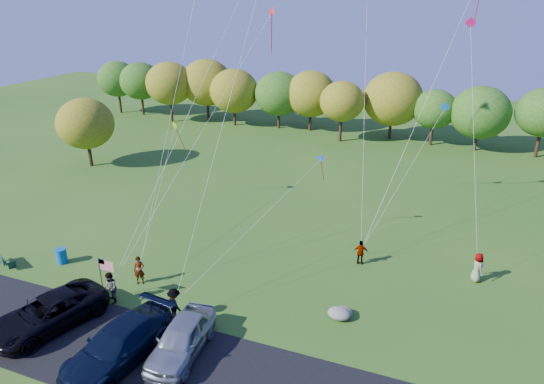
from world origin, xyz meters
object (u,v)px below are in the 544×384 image
at_px(minivan_dark, 48,313).
at_px(minivan_silver, 181,339).
at_px(flyer_e, 477,267).
at_px(flyer_b, 110,288).
at_px(minivan_navy, 118,345).
at_px(trash_barrel, 62,256).
at_px(flyer_c, 174,304).
at_px(flyer_d, 361,252).
at_px(flyer_a, 139,270).
at_px(park_bench, 0,259).

xyz_separation_m(minivan_dark, minivan_silver, (7.56, 0.73, 0.02)).
bearing_deg(flyer_e, flyer_b, 89.81).
xyz_separation_m(minivan_navy, flyer_e, (15.83, 13.74, -0.02)).
bearing_deg(minivan_silver, trash_barrel, 152.75).
relative_size(minivan_dark, minivan_navy, 0.97).
bearing_deg(flyer_c, minivan_navy, 101.45).
xyz_separation_m(minivan_navy, flyer_c, (0.73, 3.76, -0.02)).
bearing_deg(flyer_d, flyer_a, 20.45).
height_order(minivan_navy, park_bench, minivan_navy).
distance_m(park_bench, trash_barrel, 3.77).
bearing_deg(flyer_d, flyer_b, 27.02).
bearing_deg(park_bench, flyer_c, 21.12).
relative_size(minivan_navy, flyer_b, 3.24).
height_order(flyer_a, flyer_b, flyer_b).
xyz_separation_m(minivan_silver, flyer_d, (6.29, 11.66, -0.08)).
height_order(minivan_dark, flyer_d, minivan_dark).
height_order(flyer_d, trash_barrel, flyer_d).
bearing_deg(flyer_b, flyer_e, 71.35).
height_order(minivan_dark, minivan_navy, minivan_navy).
bearing_deg(minivan_silver, minivan_dark, 179.82).
height_order(minivan_silver, flyer_c, flyer_c).
height_order(minivan_silver, flyer_e, flyer_e).
bearing_deg(flyer_e, flyer_c, 95.93).
bearing_deg(minivan_dark, minivan_silver, 21.84).
bearing_deg(trash_barrel, flyer_b, -22.50).
height_order(minivan_silver, flyer_a, flyer_a).
relative_size(flyer_c, park_bench, 1.02).
distance_m(flyer_c, trash_barrel, 10.40).
height_order(minivan_navy, flyer_c, flyer_c).
relative_size(minivan_navy, flyer_a, 3.43).
bearing_deg(flyer_b, minivan_dark, -73.81).
xyz_separation_m(flyer_c, trash_barrel, (-10.09, 2.44, -0.43)).
height_order(minivan_dark, park_bench, minivan_dark).
bearing_deg(park_bench, trash_barrel, 52.50).
bearing_deg(trash_barrel, minivan_silver, -21.55).
distance_m(flyer_b, flyer_c, 4.19).
xyz_separation_m(flyer_a, flyer_d, (11.96, 7.15, -0.06)).
relative_size(flyer_a, flyer_b, 0.95).
bearing_deg(minivan_silver, flyer_e, 36.91).
bearing_deg(flyer_c, minivan_silver, 151.07).
height_order(flyer_b, trash_barrel, flyer_b).
distance_m(minivan_navy, flyer_d, 15.85).
height_order(minivan_navy, minivan_silver, minivan_navy).
height_order(flyer_a, flyer_d, flyer_a).
bearing_deg(flyer_b, flyer_c, 43.99).
bearing_deg(minivan_navy, trash_barrel, 153.45).
xyz_separation_m(minivan_navy, flyer_a, (-3.14, 6.02, -0.06)).
bearing_deg(trash_barrel, flyer_e, 16.66).
relative_size(minivan_navy, park_bench, 3.36).
xyz_separation_m(minivan_silver, flyer_a, (-5.67, 4.51, -0.01)).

